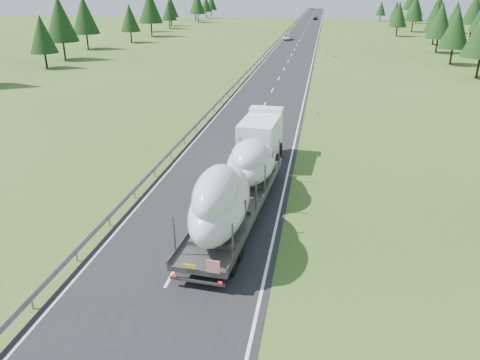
% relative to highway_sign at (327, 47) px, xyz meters
% --- Properties ---
extents(ground, '(400.00, 400.00, 0.00)m').
position_rel_highway_sign_xyz_m(ground, '(-7.20, -80.00, -1.81)').
color(ground, '#36541C').
rests_on(ground, ground).
extents(road_surface, '(10.00, 400.00, 0.02)m').
position_rel_highway_sign_xyz_m(road_surface, '(-7.20, 20.00, -1.80)').
color(road_surface, black).
rests_on(road_surface, ground).
extents(guardrail, '(0.10, 400.00, 0.76)m').
position_rel_highway_sign_xyz_m(guardrail, '(-12.50, 19.94, -1.21)').
color(guardrail, slate).
rests_on(guardrail, ground).
extents(marker_posts, '(0.13, 350.08, 1.00)m').
position_rel_highway_sign_xyz_m(marker_posts, '(-0.70, 75.00, -1.27)').
color(marker_posts, silver).
rests_on(marker_posts, ground).
extents(highway_sign, '(0.08, 0.90, 2.60)m').
position_rel_highway_sign_xyz_m(highway_sign, '(0.00, 0.00, 0.00)').
color(highway_sign, slate).
rests_on(highway_sign, ground).
extents(tree_line_left, '(12.22, 242.69, 12.64)m').
position_rel_highway_sign_xyz_m(tree_line_left, '(-51.78, 2.26, 5.11)').
color(tree_line_left, black).
rests_on(tree_line_left, ground).
extents(boat_truck, '(4.03, 21.29, 4.96)m').
position_rel_highway_sign_xyz_m(boat_truck, '(-5.08, -72.05, 0.69)').
color(boat_truck, white).
rests_on(boat_truck, ground).
extents(distant_van, '(2.54, 5.10, 1.39)m').
position_rel_highway_sign_xyz_m(distant_van, '(-10.49, 30.04, -1.11)').
color(distant_van, silver).
rests_on(distant_van, ground).
extents(distant_car_dark, '(1.97, 4.11, 1.35)m').
position_rel_highway_sign_xyz_m(distant_car_dark, '(-5.26, 111.81, -1.13)').
color(distant_car_dark, black).
rests_on(distant_car_dark, ground).
extents(distant_car_blue, '(1.81, 4.88, 1.59)m').
position_rel_highway_sign_xyz_m(distant_car_blue, '(-9.70, 207.48, -1.01)').
color(distant_car_blue, '#172942').
rests_on(distant_car_blue, ground).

